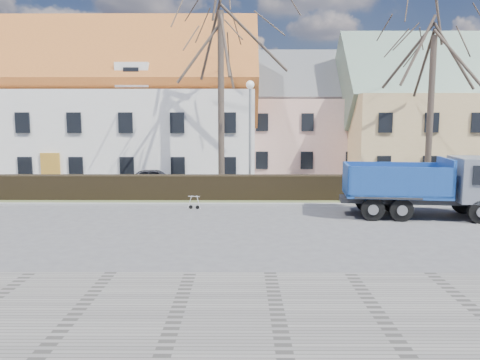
{
  "coord_description": "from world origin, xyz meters",
  "views": [
    {
      "loc": [
        -0.77,
        -18.6,
        4.32
      ],
      "look_at": [
        -0.88,
        2.29,
        1.6
      ],
      "focal_mm": 35.0,
      "sensor_mm": 36.0,
      "label": 1
    }
  ],
  "objects_px": {
    "parked_car_a": "(155,178)",
    "cart_frame": "(190,202)",
    "dump_truck": "(416,186)",
    "streetlight": "(250,139)"
  },
  "relations": [
    {
      "from": "dump_truck",
      "to": "cart_frame",
      "type": "height_order",
      "value": "dump_truck"
    },
    {
      "from": "dump_truck",
      "to": "parked_car_a",
      "type": "distance_m",
      "value": 15.78
    },
    {
      "from": "streetlight",
      "to": "dump_truck",
      "type": "bearing_deg",
      "value": -34.94
    },
    {
      "from": "dump_truck",
      "to": "streetlight",
      "type": "xyz_separation_m",
      "value": [
        -7.27,
        5.08,
        1.84
      ]
    },
    {
      "from": "streetlight",
      "to": "parked_car_a",
      "type": "height_order",
      "value": "streetlight"
    },
    {
      "from": "cart_frame",
      "to": "parked_car_a",
      "type": "relative_size",
      "value": 0.22
    },
    {
      "from": "parked_car_a",
      "to": "cart_frame",
      "type": "bearing_deg",
      "value": -162.72
    },
    {
      "from": "dump_truck",
      "to": "cart_frame",
      "type": "distance_m",
      "value": 10.45
    },
    {
      "from": "parked_car_a",
      "to": "streetlight",
      "type": "bearing_deg",
      "value": -127.01
    },
    {
      "from": "streetlight",
      "to": "parked_car_a",
      "type": "xyz_separation_m",
      "value": [
        -5.92,
        3.55,
        -2.61
      ]
    }
  ]
}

